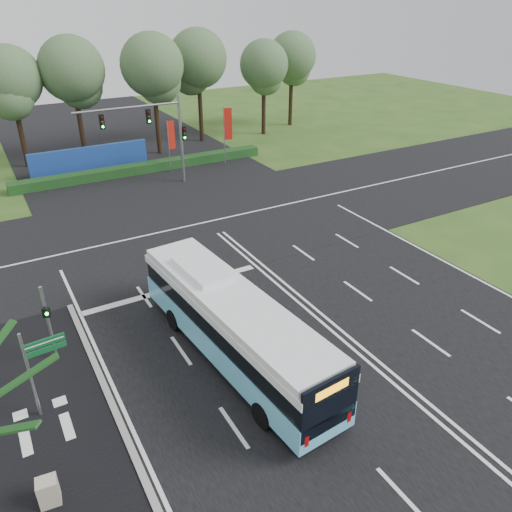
{
  "coord_description": "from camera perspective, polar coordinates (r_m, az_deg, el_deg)",
  "views": [
    {
      "loc": [
        -12.31,
        -16.65,
        13.89
      ],
      "look_at": [
        -1.69,
        2.0,
        2.51
      ],
      "focal_mm": 35.0,
      "sensor_mm": 36.0,
      "label": 1
    }
  ],
  "objects": [
    {
      "name": "eucalyptus_row",
      "position": [
        49.3,
        -18.42,
        19.81
      ],
      "size": [
        48.19,
        9.18,
        12.39
      ],
      "color": "black",
      "rests_on": "ground"
    },
    {
      "name": "bike_path",
      "position": [
        19.45,
        -22.28,
        -20.25
      ],
      "size": [
        5.0,
        18.0,
        0.06
      ],
      "primitive_type": "cube",
      "color": "black",
      "rests_on": "ground"
    },
    {
      "name": "banner_flag_mid",
      "position": [
        44.06,
        -9.72,
        13.12
      ],
      "size": [
        0.66,
        0.12,
        4.47
      ],
      "rotation": [
        0.0,
        0.0,
        0.1
      ],
      "color": "gray",
      "rests_on": "ground"
    },
    {
      "name": "utility_cabinet",
      "position": [
        17.83,
        -22.62,
        -23.65
      ],
      "size": [
        0.66,
        0.57,
        1.01
      ],
      "primitive_type": "cube",
      "rotation": [
        0.0,
        0.0,
        -0.12
      ],
      "color": "#B5A992",
      "rests_on": "ground"
    },
    {
      "name": "traffic_light_gantry",
      "position": [
        40.27,
        -11.09,
        14.19
      ],
      "size": [
        8.41,
        0.28,
        7.0
      ],
      "color": "gray",
      "rests_on": "ground"
    },
    {
      "name": "kerb_strip",
      "position": [
        19.55,
        -15.09,
        -18.33
      ],
      "size": [
        0.25,
        18.0,
        0.12
      ],
      "primitive_type": "cube",
      "color": "gray",
      "rests_on": "ground"
    },
    {
      "name": "hedge",
      "position": [
        45.02,
        -12.59,
        9.83
      ],
      "size": [
        22.0,
        1.2,
        0.8
      ],
      "primitive_type": "cube",
      "color": "#143714",
      "rests_on": "ground"
    },
    {
      "name": "banner_flag_right",
      "position": [
        45.25,
        -3.34,
        14.41
      ],
      "size": [
        0.75,
        0.23,
        5.17
      ],
      "rotation": [
        0.0,
        0.0,
        -0.24
      ],
      "color": "gray",
      "rests_on": "ground"
    },
    {
      "name": "pedestrian_signal",
      "position": [
        22.34,
        -22.66,
        -6.87
      ],
      "size": [
        0.33,
        0.42,
        3.56
      ],
      "rotation": [
        0.0,
        0.0,
        -0.39
      ],
      "color": "gray",
      "rests_on": "ground"
    },
    {
      "name": "city_bus",
      "position": [
        20.77,
        -2.6,
        -7.98
      ],
      "size": [
        3.45,
        12.03,
        3.41
      ],
      "rotation": [
        0.0,
        0.0,
        0.08
      ],
      "color": "#61BEE0",
      "rests_on": "ground"
    },
    {
      "name": "road_cross",
      "position": [
        34.12,
        -5.87,
        3.81
      ],
      "size": [
        120.0,
        14.0,
        0.05
      ],
      "primitive_type": "cube",
      "color": "black",
      "rests_on": "ground"
    },
    {
      "name": "street_sign",
      "position": [
        19.51,
        -23.71,
        -11.05
      ],
      "size": [
        1.46,
        0.2,
        3.74
      ],
      "rotation": [
        0.0,
        0.0,
        0.08
      ],
      "color": "gray",
      "rests_on": "ground"
    },
    {
      "name": "ground",
      "position": [
        24.93,
        5.69,
        -6.08
      ],
      "size": [
        120.0,
        120.0,
        0.0
      ],
      "primitive_type": "plane",
      "color": "#294F1A",
      "rests_on": "ground"
    },
    {
      "name": "road_main",
      "position": [
        24.92,
        5.69,
        -6.04
      ],
      "size": [
        20.0,
        120.0,
        0.04
      ],
      "primitive_type": "cube",
      "color": "black",
      "rests_on": "ground"
    },
    {
      "name": "blue_hoarding",
      "position": [
        46.24,
        -18.44,
        10.46
      ],
      "size": [
        10.0,
        0.3,
        2.2
      ],
      "primitive_type": "cube",
      "color": "navy",
      "rests_on": "ground"
    }
  ]
}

